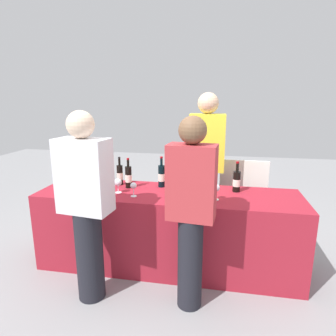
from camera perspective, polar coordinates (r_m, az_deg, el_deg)
The scene contains 20 objects.
ground_plane at distance 3.19m, azimuth 0.00°, elevation -18.28°, with size 12.00×12.00×0.00m, color gray.
tasting_table at distance 3.01m, azimuth 0.00°, elevation -11.95°, with size 2.57×0.69×0.78m, color maroon.
wine_bottle_0 at distance 3.17m, azimuth -14.98°, elevation -1.21°, with size 0.08×0.08×0.33m.
wine_bottle_1 at distance 3.16m, azimuth -13.20°, elevation -1.43°, with size 0.07×0.07×0.30m.
wine_bottle_2 at distance 3.13m, azimuth -9.46°, elevation -1.30°, with size 0.06×0.06×0.30m.
wine_bottle_3 at distance 3.01m, azimuth -7.78°, elevation -1.73°, with size 0.07×0.07×0.31m.
wine_bottle_4 at distance 3.01m, azimuth -1.29°, elevation -1.55°, with size 0.07×0.07×0.32m.
wine_bottle_5 at distance 2.87m, azimuth 1.85°, elevation -2.33°, with size 0.08×0.08×0.33m.
wine_bottle_6 at distance 2.94m, azimuth 13.35°, elevation -2.53°, with size 0.07×0.07×0.30m.
wine_glass_0 at distance 3.00m, azimuth -14.35°, elevation -2.28°, with size 0.07×0.07×0.15m.
wine_glass_1 at distance 2.87m, azimuth -9.82°, elevation -2.87°, with size 0.08×0.08×0.14m.
wine_glass_2 at distance 2.74m, azimuth -6.81°, elevation -3.60°, with size 0.06×0.06×0.14m.
wine_glass_3 at distance 2.70m, azimuth 0.16°, elevation -3.69°, with size 0.07×0.07×0.14m.
wine_glass_4 at distance 2.69m, azimuth 4.76°, elevation -3.88°, with size 0.07×0.07×0.14m.
wine_glass_5 at distance 2.67m, azimuth 9.41°, elevation -3.96°, with size 0.07×0.07×0.15m.
ice_bucket at distance 3.05m, azimuth -15.83°, elevation -2.37°, with size 0.23×0.23×0.19m, color silver.
server_pouring at distance 3.38m, azimuth 7.55°, elevation 1.04°, with size 0.40×0.23×1.75m.
guest_0 at distance 2.45m, azimuth -15.83°, elevation -6.71°, with size 0.44×0.28×1.60m.
guest_1 at distance 2.26m, azimuth 4.56°, elevation -8.00°, with size 0.38×0.24×1.57m.
menu_board at distance 3.72m, azimuth 14.44°, elevation -5.77°, with size 0.58×0.03×0.96m, color white.
Camera 1 is at (0.49, -2.67, 1.69)m, focal length 30.96 mm.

